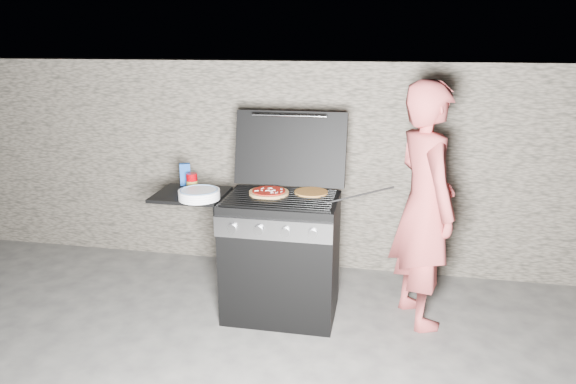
% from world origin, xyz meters
% --- Properties ---
extents(ground, '(50.00, 50.00, 0.00)m').
position_xyz_m(ground, '(0.00, 0.00, 0.00)').
color(ground, '#424140').
extents(stone_wall, '(8.00, 0.35, 1.80)m').
position_xyz_m(stone_wall, '(0.00, 1.05, 0.90)').
color(stone_wall, gray).
rests_on(stone_wall, ground).
extents(gas_grill, '(1.34, 0.79, 0.91)m').
position_xyz_m(gas_grill, '(-0.25, 0.00, 0.46)').
color(gas_grill, black).
rests_on(gas_grill, ground).
extents(pizza_topped, '(0.37, 0.37, 0.03)m').
position_xyz_m(pizza_topped, '(-0.10, 0.05, 0.93)').
color(pizza_topped, '#B9824B').
rests_on(pizza_topped, gas_grill).
extents(pizza_plain, '(0.27, 0.27, 0.01)m').
position_xyz_m(pizza_plain, '(0.19, 0.13, 0.92)').
color(pizza_plain, '#E39B48').
rests_on(pizza_plain, gas_grill).
extents(sauce_jar, '(0.10, 0.10, 0.12)m').
position_xyz_m(sauce_jar, '(-0.69, 0.08, 0.96)').
color(sauce_jar, '#890006').
rests_on(sauce_jar, gas_grill).
extents(blue_carton, '(0.09, 0.07, 0.17)m').
position_xyz_m(blue_carton, '(-0.78, 0.19, 0.99)').
color(blue_carton, '#15459E').
rests_on(blue_carton, gas_grill).
extents(plate_stack, '(0.34, 0.34, 0.07)m').
position_xyz_m(plate_stack, '(-0.56, -0.13, 0.94)').
color(plate_stack, white).
rests_on(plate_stack, gas_grill).
extents(person, '(0.62, 0.74, 1.73)m').
position_xyz_m(person, '(0.99, 0.12, 0.86)').
color(person, '#C24B4B').
rests_on(person, ground).
extents(tongs, '(0.46, 0.20, 0.10)m').
position_xyz_m(tongs, '(0.55, 0.00, 0.96)').
color(tongs, black).
rests_on(tongs, gas_grill).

